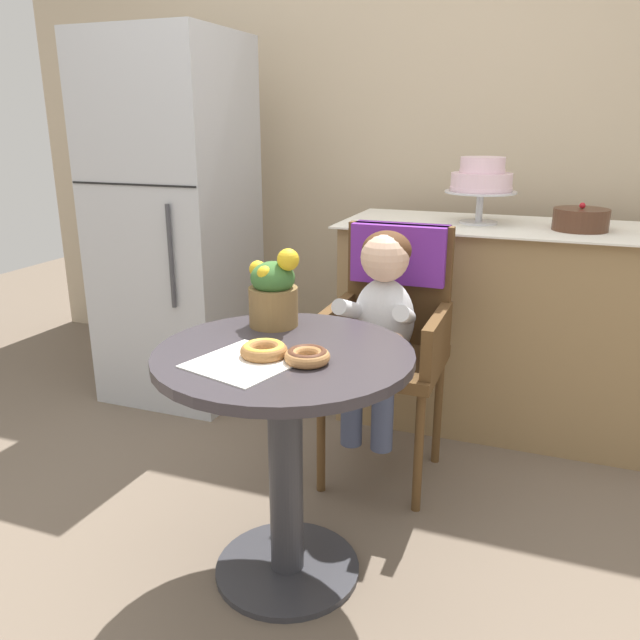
% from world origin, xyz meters
% --- Properties ---
extents(ground_plane, '(8.00, 8.00, 0.00)m').
position_xyz_m(ground_plane, '(0.00, 0.00, 0.00)').
color(ground_plane, '#6B5B4C').
extents(back_wall, '(4.80, 0.10, 2.70)m').
position_xyz_m(back_wall, '(0.00, 1.85, 1.35)').
color(back_wall, '#C1AD8E').
rests_on(back_wall, ground).
extents(cafe_table, '(0.72, 0.72, 0.72)m').
position_xyz_m(cafe_table, '(0.00, 0.00, 0.51)').
color(cafe_table, '#332D33').
rests_on(cafe_table, ground).
extents(wicker_chair, '(0.42, 0.45, 0.95)m').
position_xyz_m(wicker_chair, '(0.12, 0.73, 0.64)').
color(wicker_chair, brown).
rests_on(wicker_chair, ground).
extents(seated_child, '(0.27, 0.32, 0.73)m').
position_xyz_m(seated_child, '(0.12, 0.58, 0.68)').
color(seated_child, silver).
rests_on(seated_child, ground).
extents(paper_napkin, '(0.30, 0.31, 0.00)m').
position_xyz_m(paper_napkin, '(-0.06, -0.12, 0.72)').
color(paper_napkin, white).
rests_on(paper_napkin, cafe_table).
extents(donut_front, '(0.13, 0.13, 0.04)m').
position_xyz_m(donut_front, '(-0.03, -0.06, 0.74)').
color(donut_front, '#936033').
rests_on(donut_front, cafe_table).
extents(donut_mid, '(0.12, 0.12, 0.04)m').
position_xyz_m(donut_mid, '(0.09, -0.06, 0.74)').
color(donut_mid, '#AD7542').
rests_on(donut_mid, cafe_table).
extents(flower_vase, '(0.17, 0.15, 0.24)m').
position_xyz_m(flower_vase, '(-0.12, 0.20, 0.83)').
color(flower_vase, brown).
rests_on(flower_vase, cafe_table).
extents(display_counter, '(1.56, 0.62, 0.90)m').
position_xyz_m(display_counter, '(0.55, 1.30, 0.45)').
color(display_counter, '#93754C').
rests_on(display_counter, ground).
extents(tiered_cake_stand, '(0.30, 0.30, 0.28)m').
position_xyz_m(tiered_cake_stand, '(0.34, 1.30, 1.08)').
color(tiered_cake_stand, silver).
rests_on(tiered_cake_stand, display_counter).
extents(round_layer_cake, '(0.22, 0.22, 0.11)m').
position_xyz_m(round_layer_cake, '(0.75, 1.26, 0.94)').
color(round_layer_cake, '#4C2D1E').
rests_on(round_layer_cake, display_counter).
extents(refrigerator, '(0.64, 0.63, 1.70)m').
position_xyz_m(refrigerator, '(-1.05, 1.10, 0.85)').
color(refrigerator, '#B7BABF').
rests_on(refrigerator, ground).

